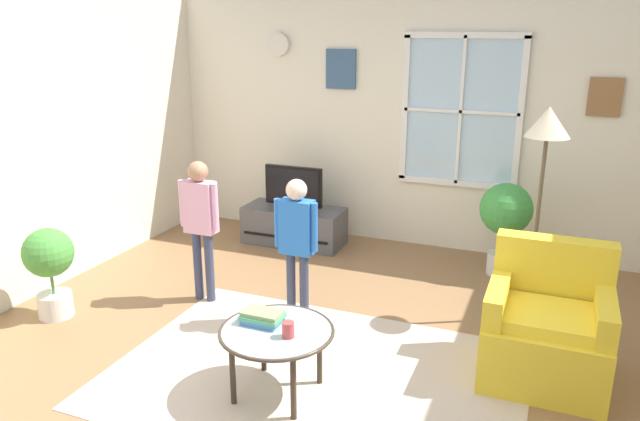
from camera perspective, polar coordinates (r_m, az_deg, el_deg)
ground_plane at (r=4.06m, az=-2.03°, el=-16.19°), size 5.86×6.35×0.02m
back_wall at (r=6.24m, az=9.13°, el=8.84°), size 5.26×0.17×2.68m
area_rug at (r=4.13m, az=-0.42°, el=-15.29°), size 2.67×1.89×0.01m
tv_stand at (r=6.37m, az=-2.46°, el=-1.44°), size 1.05×0.47×0.39m
television at (r=6.24m, az=-2.52°, el=2.29°), size 0.63×0.08×0.44m
armchair at (r=4.25m, az=20.66°, el=-10.51°), size 0.76×0.74×0.87m
coffee_table at (r=3.76m, az=-4.12°, el=-11.61°), size 0.71×0.71×0.45m
book_stack at (r=3.82m, az=-5.46°, el=-10.00°), size 0.25×0.17×0.08m
cup at (r=3.64m, az=-3.02°, el=-11.19°), size 0.07×0.07×0.10m
remote_near_books at (r=3.81m, az=-4.43°, el=-10.48°), size 0.11×0.14×0.02m
person_pink_shirt at (r=4.97m, az=-11.25°, el=-0.44°), size 0.36×0.16×1.19m
person_blue_shirt at (r=4.49m, az=-2.20°, el=-2.37°), size 0.35×0.16×1.15m
potted_plant_by_window at (r=5.71m, az=17.15°, el=-0.45°), size 0.47×0.47×0.87m
potted_plant_corner at (r=5.14m, az=-24.23°, el=-4.54°), size 0.38×0.38×0.73m
floor_lamp at (r=4.68m, az=20.59°, el=5.87°), size 0.32×0.32×1.67m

